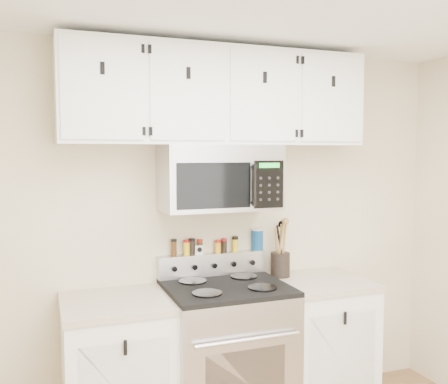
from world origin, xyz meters
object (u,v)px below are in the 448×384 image
at_px(range, 226,356).
at_px(microwave, 220,177).
at_px(utensil_crock, 280,263).
at_px(salt_canister, 257,239).

height_order(range, microwave, microwave).
height_order(range, utensil_crock, utensil_crock).
bearing_deg(utensil_crock, microwave, -173.26).
bearing_deg(salt_canister, utensil_crock, -37.17).
xyz_separation_m(microwave, salt_canister, (0.34, 0.16, -0.45)).
relative_size(microwave, utensil_crock, 1.92).
relative_size(utensil_crock, salt_canister, 2.61).
relative_size(range, utensil_crock, 2.78).
height_order(microwave, utensil_crock, microwave).
distance_m(microwave, salt_canister, 0.59).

